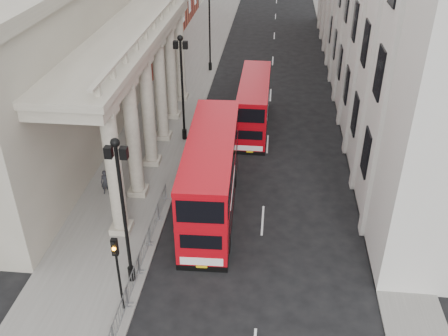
{
  "coord_description": "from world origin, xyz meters",
  "views": [
    {
      "loc": [
        6.21,
        -14.79,
        18.55
      ],
      "look_at": [
        3.45,
        11.53,
        2.68
      ],
      "focal_mm": 40.0,
      "sensor_mm": 36.0,
      "label": 1
    }
  ],
  "objects_px": {
    "lamp_post_north": "(210,25)",
    "pedestrian_a": "(106,182)",
    "bus_far": "(254,103)",
    "pedestrian_c": "(150,134)",
    "bus_near": "(211,174)",
    "pedestrian_b": "(133,157)",
    "lamp_post_mid": "(182,82)",
    "lamp_post_south": "(123,204)",
    "traffic_light": "(117,262)"
  },
  "relations": [
    {
      "from": "lamp_post_north",
      "to": "bus_far",
      "type": "relative_size",
      "value": 0.87
    },
    {
      "from": "lamp_post_south",
      "to": "bus_far",
      "type": "bearing_deg",
      "value": 74.22
    },
    {
      "from": "lamp_post_mid",
      "to": "pedestrian_b",
      "type": "height_order",
      "value": "lamp_post_mid"
    },
    {
      "from": "lamp_post_south",
      "to": "pedestrian_a",
      "type": "distance_m",
      "value": 9.46
    },
    {
      "from": "pedestrian_c",
      "to": "lamp_post_north",
      "type": "bearing_deg",
      "value": 75.8
    },
    {
      "from": "lamp_post_south",
      "to": "bus_near",
      "type": "relative_size",
      "value": 0.71
    },
    {
      "from": "traffic_light",
      "to": "pedestrian_c",
      "type": "bearing_deg",
      "value": 98.71
    },
    {
      "from": "lamp_post_south",
      "to": "lamp_post_north",
      "type": "bearing_deg",
      "value": 90.0
    },
    {
      "from": "traffic_light",
      "to": "pedestrian_c",
      "type": "height_order",
      "value": "traffic_light"
    },
    {
      "from": "traffic_light",
      "to": "pedestrian_a",
      "type": "xyz_separation_m",
      "value": [
        -3.87,
        9.75,
        -2.13
      ]
    },
    {
      "from": "lamp_post_north",
      "to": "lamp_post_south",
      "type": "bearing_deg",
      "value": -90.0
    },
    {
      "from": "lamp_post_south",
      "to": "bus_far",
      "type": "relative_size",
      "value": 0.87
    },
    {
      "from": "bus_near",
      "to": "pedestrian_a",
      "type": "height_order",
      "value": "bus_near"
    },
    {
      "from": "lamp_post_mid",
      "to": "lamp_post_north",
      "type": "height_order",
      "value": "same"
    },
    {
      "from": "bus_near",
      "to": "pedestrian_b",
      "type": "bearing_deg",
      "value": 142.28
    },
    {
      "from": "bus_near",
      "to": "bus_far",
      "type": "height_order",
      "value": "bus_near"
    },
    {
      "from": "pedestrian_a",
      "to": "pedestrian_b",
      "type": "bearing_deg",
      "value": 69.04
    },
    {
      "from": "lamp_post_north",
      "to": "pedestrian_a",
      "type": "xyz_separation_m",
      "value": [
        -3.77,
        -24.27,
        -3.93
      ]
    },
    {
      "from": "bus_near",
      "to": "pedestrian_a",
      "type": "bearing_deg",
      "value": 170.96
    },
    {
      "from": "pedestrian_a",
      "to": "traffic_light",
      "type": "bearing_deg",
      "value": -75.75
    },
    {
      "from": "bus_near",
      "to": "pedestrian_a",
      "type": "xyz_separation_m",
      "value": [
        -7.1,
        0.89,
        -1.64
      ]
    },
    {
      "from": "bus_far",
      "to": "lamp_post_north",
      "type": "bearing_deg",
      "value": 112.22
    },
    {
      "from": "lamp_post_south",
      "to": "pedestrian_b",
      "type": "height_order",
      "value": "lamp_post_south"
    },
    {
      "from": "lamp_post_mid",
      "to": "bus_far",
      "type": "xyz_separation_m",
      "value": [
        5.33,
        2.86,
        -2.74
      ]
    },
    {
      "from": "lamp_post_mid",
      "to": "pedestrian_c",
      "type": "relative_size",
      "value": 5.3
    },
    {
      "from": "lamp_post_south",
      "to": "lamp_post_north",
      "type": "relative_size",
      "value": 1.0
    },
    {
      "from": "lamp_post_south",
      "to": "traffic_light",
      "type": "bearing_deg",
      "value": -87.16
    },
    {
      "from": "bus_near",
      "to": "bus_far",
      "type": "distance_m",
      "value": 12.19
    },
    {
      "from": "pedestrian_a",
      "to": "pedestrian_b",
      "type": "xyz_separation_m",
      "value": [
        0.87,
        3.61,
        -0.09
      ]
    },
    {
      "from": "pedestrian_a",
      "to": "pedestrian_c",
      "type": "relative_size",
      "value": 1.09
    },
    {
      "from": "lamp_post_north",
      "to": "pedestrian_b",
      "type": "xyz_separation_m",
      "value": [
        -2.91,
        -20.66,
        -4.02
      ]
    },
    {
      "from": "lamp_post_mid",
      "to": "traffic_light",
      "type": "height_order",
      "value": "lamp_post_mid"
    },
    {
      "from": "lamp_post_south",
      "to": "pedestrian_c",
      "type": "xyz_separation_m",
      "value": [
        -2.52,
        15.07,
        -4.01
      ]
    },
    {
      "from": "lamp_post_north",
      "to": "bus_near",
      "type": "height_order",
      "value": "lamp_post_north"
    },
    {
      "from": "traffic_light",
      "to": "pedestrian_a",
      "type": "height_order",
      "value": "traffic_light"
    },
    {
      "from": "pedestrian_a",
      "to": "lamp_post_north",
      "type": "bearing_deg",
      "value": 73.74
    },
    {
      "from": "lamp_post_north",
      "to": "bus_near",
      "type": "xyz_separation_m",
      "value": [
        3.33,
        -25.15,
        -2.29
      ]
    },
    {
      "from": "lamp_post_south",
      "to": "pedestrian_c",
      "type": "bearing_deg",
      "value": 99.48
    },
    {
      "from": "lamp_post_mid",
      "to": "bus_near",
      "type": "relative_size",
      "value": 0.71
    },
    {
      "from": "lamp_post_north",
      "to": "pedestrian_c",
      "type": "bearing_deg",
      "value": -98.45
    },
    {
      "from": "pedestrian_a",
      "to": "pedestrian_c",
      "type": "bearing_deg",
      "value": 72.85
    },
    {
      "from": "pedestrian_a",
      "to": "pedestrian_c",
      "type": "xyz_separation_m",
      "value": [
        1.26,
        7.33,
        -0.07
      ]
    },
    {
      "from": "lamp_post_mid",
      "to": "lamp_post_north",
      "type": "distance_m",
      "value": 16.0
    },
    {
      "from": "lamp_post_north",
      "to": "bus_near",
      "type": "bearing_deg",
      "value": -82.46
    },
    {
      "from": "lamp_post_south",
      "to": "pedestrian_a",
      "type": "relative_size",
      "value": 4.85
    },
    {
      "from": "lamp_post_south",
      "to": "lamp_post_mid",
      "type": "bearing_deg",
      "value": 90.0
    },
    {
      "from": "pedestrian_b",
      "to": "lamp_post_mid",
      "type": "bearing_deg",
      "value": -145.72
    },
    {
      "from": "bus_far",
      "to": "pedestrian_a",
      "type": "height_order",
      "value": "bus_far"
    },
    {
      "from": "bus_far",
      "to": "pedestrian_c",
      "type": "xyz_separation_m",
      "value": [
        -7.85,
        -3.8,
        -1.26
      ]
    },
    {
      "from": "lamp_post_south",
      "to": "traffic_light",
      "type": "height_order",
      "value": "lamp_post_south"
    }
  ]
}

